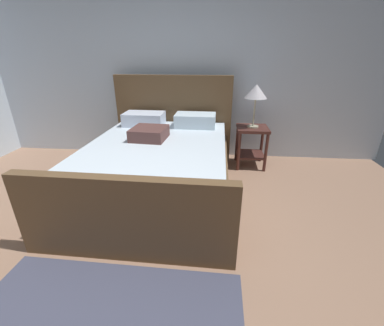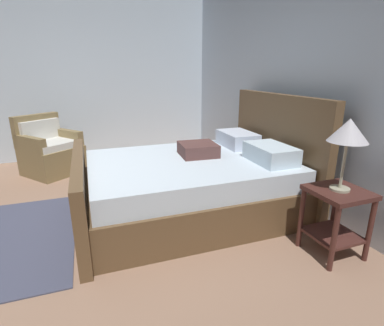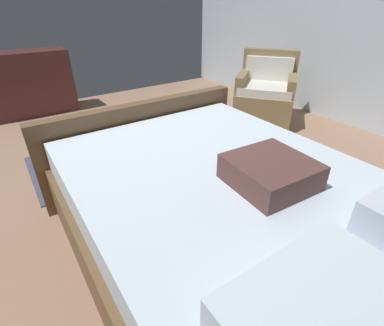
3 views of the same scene
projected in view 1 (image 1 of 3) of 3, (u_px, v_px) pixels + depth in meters
ground_plane at (143, 283)px, 1.87m from camera, size 6.06×5.36×0.02m
wall_back at (185, 63)px, 3.80m from camera, size 6.18×0.12×2.89m
bed at (159, 163)px, 3.04m from camera, size 1.80×2.37×1.29m
nightstand_right at (251, 140)px, 3.68m from camera, size 0.44×0.44×0.60m
table_lamp_right at (256, 93)px, 3.41m from camera, size 0.31×0.31×0.59m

